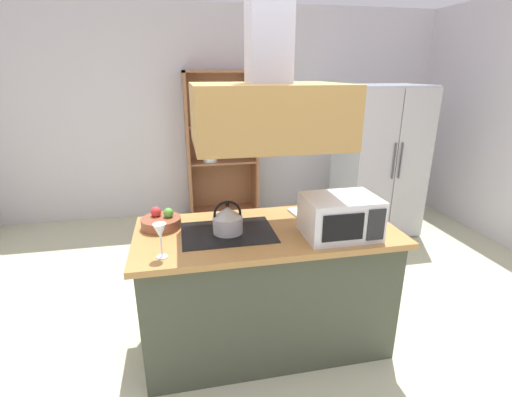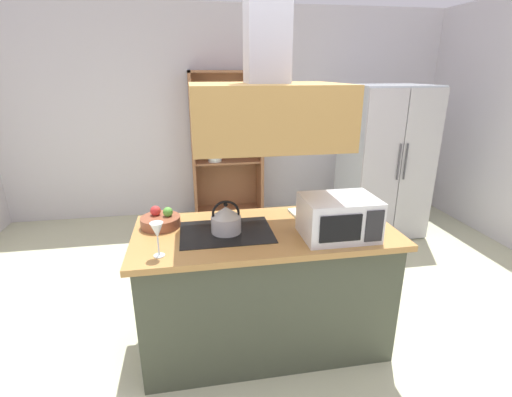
{
  "view_description": "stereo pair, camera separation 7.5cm",
  "coord_description": "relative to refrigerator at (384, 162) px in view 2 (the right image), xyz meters",
  "views": [
    {
      "loc": [
        -0.62,
        -2.09,
        1.91
      ],
      "look_at": [
        -0.09,
        0.48,
        1.0
      ],
      "focal_mm": 26.13,
      "sensor_mm": 36.0,
      "label": 1
    },
    {
      "loc": [
        -0.55,
        -2.11,
        1.91
      ],
      "look_at": [
        -0.09,
        0.48,
        1.0
      ],
      "focal_mm": 26.13,
      "sensor_mm": 36.0,
      "label": 2
    }
  ],
  "objects": [
    {
      "name": "ground_plane",
      "position": [
        -1.71,
        -1.9,
        -0.88
      ],
      "size": [
        7.8,
        7.8,
        0.0
      ],
      "primitive_type": "plane",
      "color": "beige"
    },
    {
      "name": "refrigerator",
      "position": [
        0.0,
        0.0,
        0.0
      ],
      "size": [
        0.9,
        0.77,
        1.76
      ],
      "color": "#B1BAC2",
      "rests_on": "ground"
    },
    {
      "name": "range_hood",
      "position": [
        -1.8,
        -1.76,
        0.89
      ],
      "size": [
        0.9,
        0.7,
        1.22
      ],
      "color": "#B58745"
    },
    {
      "name": "wall_back",
      "position": [
        -1.71,
        1.1,
        0.47
      ],
      "size": [
        6.0,
        0.12,
        2.7
      ],
      "primitive_type": "cube",
      "color": "silver",
      "rests_on": "ground"
    },
    {
      "name": "kettle",
      "position": [
        -2.06,
        -1.76,
        0.11
      ],
      "size": [
        0.2,
        0.2,
        0.22
      ],
      "color": "#B8B7BA",
      "rests_on": "kitchen_island"
    },
    {
      "name": "kitchen_island",
      "position": [
        -1.8,
        -1.76,
        -0.42
      ],
      "size": [
        1.73,
        0.81,
        0.9
      ],
      "color": "#404535",
      "rests_on": "ground"
    },
    {
      "name": "fruit_bowl",
      "position": [
        -2.49,
        -1.59,
        0.06
      ],
      "size": [
        0.27,
        0.27,
        0.14
      ],
      "color": "brown",
      "rests_on": "kitchen_island"
    },
    {
      "name": "dish_cabinet",
      "position": [
        -1.79,
        0.89,
        -0.03
      ],
      "size": [
        0.93,
        0.4,
        1.91
      ],
      "color": "#945E3C",
      "rests_on": "ground"
    },
    {
      "name": "wine_glass_on_counter",
      "position": [
        -2.47,
        -2.03,
        0.17
      ],
      "size": [
        0.08,
        0.08,
        0.21
      ],
      "color": "silver",
      "rests_on": "kitchen_island"
    },
    {
      "name": "microwave",
      "position": [
        -1.36,
        -1.95,
        0.15
      ],
      "size": [
        0.46,
        0.35,
        0.26
      ],
      "color": "silver",
      "rests_on": "kitchen_island"
    },
    {
      "name": "cutting_board",
      "position": [
        -1.38,
        -1.55,
        0.03
      ],
      "size": [
        0.37,
        0.28,
        0.02
      ],
      "primitive_type": "cube",
      "rotation": [
        0.0,
        0.0,
        0.13
      ],
      "color": "white",
      "rests_on": "kitchen_island"
    }
  ]
}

